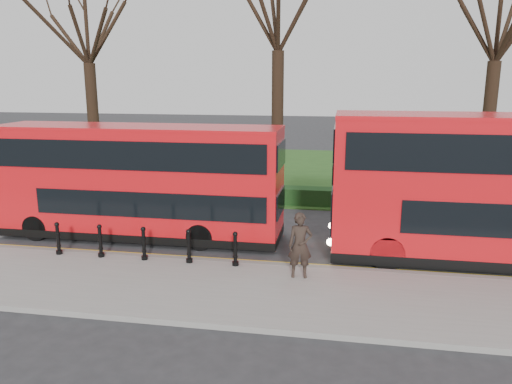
# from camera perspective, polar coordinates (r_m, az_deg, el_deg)

# --- Properties ---
(ground) EXTENTS (120.00, 120.00, 0.00)m
(ground) POSITION_cam_1_polar(r_m,az_deg,el_deg) (16.97, -8.94, -6.63)
(ground) COLOR #28282B
(ground) RESTS_ON ground
(pavement) EXTENTS (60.00, 4.00, 0.15)m
(pavement) POSITION_cam_1_polar(r_m,az_deg,el_deg) (14.34, -12.85, -10.24)
(pavement) COLOR gray
(pavement) RESTS_ON ground
(kerb) EXTENTS (60.00, 0.25, 0.16)m
(kerb) POSITION_cam_1_polar(r_m,az_deg,el_deg) (16.06, -10.10, -7.54)
(kerb) COLOR slate
(kerb) RESTS_ON ground
(grass_verge) EXTENTS (60.00, 18.00, 0.06)m
(grass_verge) POSITION_cam_1_polar(r_m,az_deg,el_deg) (31.08, -0.04, 2.57)
(grass_verge) COLOR #254B19
(grass_verge) RESTS_ON ground
(hedge) EXTENTS (60.00, 0.90, 0.80)m
(hedge) POSITION_cam_1_polar(r_m,az_deg,el_deg) (23.14, -3.58, -0.16)
(hedge) COLOR black
(hedge) RESTS_ON ground
(yellow_line_outer) EXTENTS (60.00, 0.10, 0.01)m
(yellow_line_outer) POSITION_cam_1_polar(r_m,az_deg,el_deg) (16.35, -9.73, -7.41)
(yellow_line_outer) COLOR yellow
(yellow_line_outer) RESTS_ON ground
(yellow_line_inner) EXTENTS (60.00, 0.10, 0.01)m
(yellow_line_inner) POSITION_cam_1_polar(r_m,az_deg,el_deg) (16.53, -9.50, -7.17)
(yellow_line_inner) COLOR yellow
(yellow_line_inner) RESTS_ON ground
(tree_left) EXTENTS (7.42, 7.42, 11.59)m
(tree_left) POSITION_cam_1_polar(r_m,az_deg,el_deg) (28.54, -18.83, 17.91)
(tree_left) COLOR black
(tree_left) RESTS_ON ground
(tree_mid) EXTENTS (8.06, 8.06, 12.59)m
(tree_mid) POSITION_cam_1_polar(r_m,az_deg,el_deg) (25.56, 2.59, 20.87)
(tree_mid) COLOR black
(tree_mid) RESTS_ON ground
(tree_right) EXTENTS (7.43, 7.43, 11.60)m
(tree_right) POSITION_cam_1_polar(r_m,az_deg,el_deg) (26.12, 26.08, 17.85)
(tree_right) COLOR black
(tree_right) RESTS_ON ground
(bollard_row) EXTENTS (5.90, 0.15, 1.00)m
(bollard_row) POSITION_cam_1_polar(r_m,az_deg,el_deg) (15.78, -12.69, -5.82)
(bollard_row) COLOR black
(bollard_row) RESTS_ON pavement
(bus_lead) EXTENTS (10.09, 2.32, 4.01)m
(bus_lead) POSITION_cam_1_polar(r_m,az_deg,el_deg) (18.12, -13.18, 1.08)
(bus_lead) COLOR red
(bus_lead) RESTS_ON ground
(pedestrian) EXTENTS (0.73, 0.53, 1.86)m
(pedestrian) POSITION_cam_1_polar(r_m,az_deg,el_deg) (14.02, 5.07, -6.10)
(pedestrian) COLOR #2C211B
(pedestrian) RESTS_ON pavement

